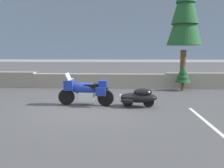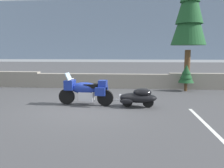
# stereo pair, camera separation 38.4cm
# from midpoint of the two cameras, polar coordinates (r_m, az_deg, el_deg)

# --- Properties ---
(ground_plane) EXTENTS (80.00, 80.00, 0.00)m
(ground_plane) POSITION_cam_midpoint_polar(r_m,az_deg,el_deg) (9.12, -7.26, -6.11)
(ground_plane) COLOR #424244
(stone_guard_wall) EXTENTS (24.00, 0.55, 0.95)m
(stone_guard_wall) POSITION_cam_midpoint_polar(r_m,az_deg,el_deg) (14.25, -4.56, 0.89)
(stone_guard_wall) COLOR gray
(stone_guard_wall) RESTS_ON ground
(distant_ridgeline) EXTENTS (240.00, 80.00, 16.00)m
(distant_ridgeline) POSITION_cam_midpoint_polar(r_m,az_deg,el_deg) (104.21, 1.50, 11.16)
(distant_ridgeline) COLOR #7F93AD
(distant_ridgeline) RESTS_ON ground
(touring_motorcycle) EXTENTS (2.31, 0.87, 1.33)m
(touring_motorcycle) POSITION_cam_midpoint_polar(r_m,az_deg,el_deg) (9.65, -7.60, -1.56)
(touring_motorcycle) COLOR black
(touring_motorcycle) RESTS_ON ground
(car_shaped_trailer) EXTENTS (2.22, 0.86, 0.76)m
(car_shaped_trailer) POSITION_cam_midpoint_polar(r_m,az_deg,el_deg) (9.36, 5.30, -3.12)
(car_shaped_trailer) COLOR black
(car_shaped_trailer) RESTS_ON ground
(pine_tree_tall) EXTENTS (2.21, 2.21, 7.99)m
(pine_tree_tall) POSITION_cam_midpoint_polar(r_m,az_deg,el_deg) (16.19, 16.80, 17.59)
(pine_tree_tall) COLOR brown
(pine_tree_tall) RESTS_ON ground
(pine_sapling_near) EXTENTS (0.87, 0.87, 1.48)m
(pine_sapling_near) POSITION_cam_midpoint_polar(r_m,az_deg,el_deg) (13.69, 16.18, 2.29)
(pine_sapling_near) COLOR brown
(pine_sapling_near) RESTS_ON ground
(parking_stripe_marker) EXTENTS (0.12, 3.60, 0.01)m
(parking_stripe_marker) POSITION_cam_midpoint_polar(r_m,az_deg,el_deg) (7.95, 20.77, -8.66)
(parking_stripe_marker) COLOR silver
(parking_stripe_marker) RESTS_ON ground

